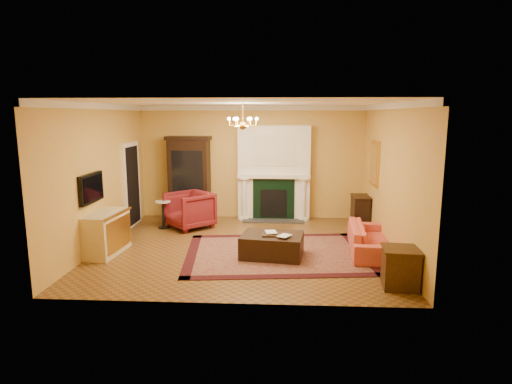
# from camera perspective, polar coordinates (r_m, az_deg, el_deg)

# --- Properties ---
(floor) EXTENTS (6.00, 5.50, 0.02)m
(floor) POSITION_cam_1_polar(r_m,az_deg,el_deg) (9.15, -1.68, -7.42)
(floor) COLOR brown
(floor) RESTS_ON ground
(ceiling) EXTENTS (6.00, 5.50, 0.02)m
(ceiling) POSITION_cam_1_polar(r_m,az_deg,el_deg) (8.72, -1.79, 11.83)
(ceiling) COLOR white
(ceiling) RESTS_ON wall_back
(wall_back) EXTENTS (6.00, 0.02, 3.00)m
(wall_back) POSITION_cam_1_polar(r_m,az_deg,el_deg) (11.54, -0.56, 3.94)
(wall_back) COLOR gold
(wall_back) RESTS_ON floor
(wall_front) EXTENTS (6.00, 0.02, 3.00)m
(wall_front) POSITION_cam_1_polar(r_m,az_deg,el_deg) (6.11, -3.94, -1.76)
(wall_front) COLOR gold
(wall_front) RESTS_ON floor
(wall_left) EXTENTS (0.02, 5.50, 3.00)m
(wall_left) POSITION_cam_1_polar(r_m,az_deg,el_deg) (9.55, -20.04, 2.00)
(wall_left) COLOR gold
(wall_left) RESTS_ON floor
(wall_right) EXTENTS (0.02, 5.50, 3.00)m
(wall_right) POSITION_cam_1_polar(r_m,az_deg,el_deg) (9.07, 17.59, 1.73)
(wall_right) COLOR gold
(wall_right) RESTS_ON floor
(fireplace) EXTENTS (1.90, 0.70, 2.50)m
(fireplace) POSITION_cam_1_polar(r_m,az_deg,el_deg) (11.37, 2.40, 2.29)
(fireplace) COLOR white
(fireplace) RESTS_ON wall_back
(crown_molding) EXTENTS (6.00, 5.50, 0.12)m
(crown_molding) POSITION_cam_1_polar(r_m,az_deg,el_deg) (9.68, -1.29, 11.27)
(crown_molding) COLOR silver
(crown_molding) RESTS_ON ceiling
(doorway) EXTENTS (0.08, 1.05, 2.10)m
(doorway) POSITION_cam_1_polar(r_m,az_deg,el_deg) (11.16, -16.24, 0.96)
(doorway) COLOR white
(doorway) RESTS_ON wall_left
(tv_panel) EXTENTS (0.09, 0.95, 0.58)m
(tv_panel) POSITION_cam_1_polar(r_m,az_deg,el_deg) (9.01, -21.10, 0.50)
(tv_panel) COLOR black
(tv_panel) RESTS_ON wall_left
(gilt_mirror) EXTENTS (0.06, 0.76, 1.05)m
(gilt_mirror) POSITION_cam_1_polar(r_m,az_deg,el_deg) (10.39, 15.52, 3.70)
(gilt_mirror) COLOR gold
(gilt_mirror) RESTS_ON wall_right
(chandelier) EXTENTS (0.63, 0.55, 0.53)m
(chandelier) POSITION_cam_1_polar(r_m,az_deg,el_deg) (8.72, -1.77, 9.19)
(chandelier) COLOR gold
(chandelier) RESTS_ON ceiling
(oriental_rug) EXTENTS (3.91, 3.10, 0.01)m
(oriental_rug) POSITION_cam_1_polar(r_m,az_deg,el_deg) (8.75, 2.83, -8.16)
(oriental_rug) COLOR #4A0F1B
(oriental_rug) RESTS_ON floor
(china_cabinet) EXTENTS (1.08, 0.53, 2.12)m
(china_cabinet) POSITION_cam_1_polar(r_m,az_deg,el_deg) (11.56, -8.86, 1.63)
(china_cabinet) COLOR black
(china_cabinet) RESTS_ON floor
(wingback_armchair) EXTENTS (1.31, 1.32, 0.99)m
(wingback_armchair) POSITION_cam_1_polar(r_m,az_deg,el_deg) (10.68, -8.86, -2.16)
(wingback_armchair) COLOR maroon
(wingback_armchair) RESTS_ON floor
(pedestal_table) EXTENTS (0.38, 0.38, 0.68)m
(pedestal_table) POSITION_cam_1_polar(r_m,az_deg,el_deg) (10.79, -12.29, -2.69)
(pedestal_table) COLOR black
(pedestal_table) RESTS_ON floor
(commode) EXTENTS (0.63, 1.18, 0.85)m
(commode) POSITION_cam_1_polar(r_m,az_deg,el_deg) (9.14, -19.39, -5.21)
(commode) COLOR beige
(commode) RESTS_ON floor
(coral_sofa) EXTENTS (0.74, 1.98, 0.76)m
(coral_sofa) POSITION_cam_1_polar(r_m,az_deg,el_deg) (9.03, 14.93, -5.45)
(coral_sofa) COLOR #DB4B45
(coral_sofa) RESTS_ON floor
(end_table) EXTENTS (0.59, 0.59, 0.63)m
(end_table) POSITION_cam_1_polar(r_m,az_deg,el_deg) (7.41, 18.69, -9.67)
(end_table) COLOR #3E2610
(end_table) RESTS_ON floor
(console_table) EXTENTS (0.39, 0.68, 0.75)m
(console_table) POSITION_cam_1_polar(r_m,az_deg,el_deg) (11.03, 13.72, -2.56)
(console_table) COLOR black
(console_table) RESTS_ON floor
(leather_ottoman) EXTENTS (1.29, 1.01, 0.44)m
(leather_ottoman) POSITION_cam_1_polar(r_m,az_deg,el_deg) (8.49, 2.16, -7.10)
(leather_ottoman) COLOR black
(leather_ottoman) RESTS_ON oriental_rug
(ottoman_tray) EXTENTS (0.42, 0.33, 0.03)m
(ottoman_tray) POSITION_cam_1_polar(r_m,az_deg,el_deg) (8.38, 2.27, -5.69)
(ottoman_tray) COLOR black
(ottoman_tray) RESTS_ON leather_ottoman
(book_a) EXTENTS (0.21, 0.07, 0.28)m
(book_a) POSITION_cam_1_polar(r_m,az_deg,el_deg) (8.38, 1.31, -4.58)
(book_a) COLOR gray
(book_a) RESTS_ON ottoman_tray
(book_b) EXTENTS (0.18, 0.12, 0.27)m
(book_b) POSITION_cam_1_polar(r_m,az_deg,el_deg) (8.23, 3.22, -4.91)
(book_b) COLOR gray
(book_b) RESTS_ON ottoman_tray
(topiary_left) EXTENTS (0.15, 0.15, 0.41)m
(topiary_left) POSITION_cam_1_polar(r_m,az_deg,el_deg) (11.32, -0.55, 3.58)
(topiary_left) COLOR gray
(topiary_left) RESTS_ON fireplace
(topiary_right) EXTENTS (0.16, 0.16, 0.42)m
(topiary_right) POSITION_cam_1_polar(r_m,az_deg,el_deg) (11.30, 5.29, 3.56)
(topiary_right) COLOR gray
(topiary_right) RESTS_ON fireplace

